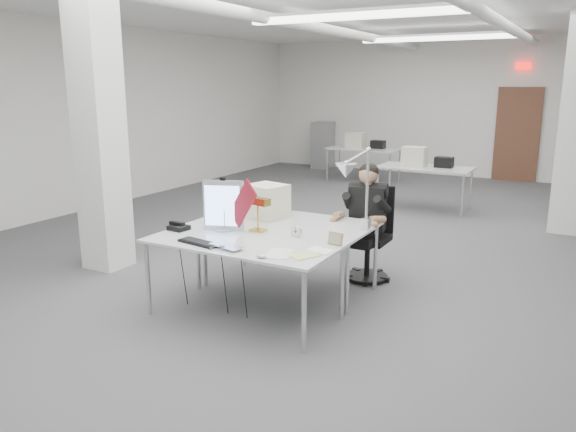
{
  "coord_description": "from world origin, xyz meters",
  "views": [
    {
      "loc": [
        2.78,
        -6.7,
        2.19
      ],
      "look_at": [
        0.2,
        -2.0,
        0.91
      ],
      "focal_mm": 35.0,
      "sensor_mm": 36.0,
      "label": 1
    }
  ],
  "objects_px": {
    "desk_main": "(243,242)",
    "beige_monitor": "(267,201)",
    "bankers_lamp": "(258,216)",
    "seated_person": "(367,203)",
    "monitor": "(223,205)",
    "desk_phone": "(179,228)",
    "architect_lamp": "(358,187)",
    "office_chair": "(368,238)",
    "laptop": "(222,248)"
  },
  "relations": [
    {
      "from": "monitor",
      "to": "seated_person",
      "type": "bearing_deg",
      "value": 30.46
    },
    {
      "from": "desk_main",
      "to": "bankers_lamp",
      "type": "xyz_separation_m",
      "value": [
        -0.07,
        0.38,
        0.17
      ]
    },
    {
      "from": "desk_main",
      "to": "bankers_lamp",
      "type": "bearing_deg",
      "value": 100.51
    },
    {
      "from": "seated_person",
      "to": "beige_monitor",
      "type": "height_order",
      "value": "seated_person"
    },
    {
      "from": "monitor",
      "to": "office_chair",
      "type": "bearing_deg",
      "value": 31.55
    },
    {
      "from": "seated_person",
      "to": "monitor",
      "type": "relative_size",
      "value": 1.82
    },
    {
      "from": "desk_main",
      "to": "seated_person",
      "type": "height_order",
      "value": "seated_person"
    },
    {
      "from": "desk_main",
      "to": "laptop",
      "type": "bearing_deg",
      "value": -92.46
    },
    {
      "from": "desk_main",
      "to": "monitor",
      "type": "bearing_deg",
      "value": 147.52
    },
    {
      "from": "office_chair",
      "to": "monitor",
      "type": "distance_m",
      "value": 1.75
    },
    {
      "from": "seated_person",
      "to": "office_chair",
      "type": "bearing_deg",
      "value": 81.18
    },
    {
      "from": "office_chair",
      "to": "desk_main",
      "type": "bearing_deg",
      "value": -121.38
    },
    {
      "from": "seated_person",
      "to": "laptop",
      "type": "bearing_deg",
      "value": -118.72
    },
    {
      "from": "desk_phone",
      "to": "laptop",
      "type": "bearing_deg",
      "value": -18.07
    },
    {
      "from": "office_chair",
      "to": "seated_person",
      "type": "distance_m",
      "value": 0.42
    },
    {
      "from": "monitor",
      "to": "laptop",
      "type": "relative_size",
      "value": 1.46
    },
    {
      "from": "bankers_lamp",
      "to": "beige_monitor",
      "type": "bearing_deg",
      "value": 125.11
    },
    {
      "from": "office_chair",
      "to": "monitor",
      "type": "height_order",
      "value": "monitor"
    },
    {
      "from": "desk_main",
      "to": "beige_monitor",
      "type": "xyz_separation_m",
      "value": [
        -0.28,
        0.9,
        0.2
      ]
    },
    {
      "from": "monitor",
      "to": "bankers_lamp",
      "type": "bearing_deg",
      "value": 2.52
    },
    {
      "from": "monitor",
      "to": "desk_main",
      "type": "bearing_deg",
      "value": -52.68
    },
    {
      "from": "laptop",
      "to": "architect_lamp",
      "type": "bearing_deg",
      "value": 65.07
    },
    {
      "from": "seated_person",
      "to": "bankers_lamp",
      "type": "height_order",
      "value": "seated_person"
    },
    {
      "from": "seated_person",
      "to": "architect_lamp",
      "type": "xyz_separation_m",
      "value": [
        0.2,
        -0.81,
        0.33
      ]
    },
    {
      "from": "monitor",
      "to": "desk_phone",
      "type": "bearing_deg",
      "value": -171.78
    },
    {
      "from": "monitor",
      "to": "architect_lamp",
      "type": "xyz_separation_m",
      "value": [
        1.24,
        0.45,
        0.23
      ]
    },
    {
      "from": "desk_main",
      "to": "architect_lamp",
      "type": "height_order",
      "value": "architect_lamp"
    },
    {
      "from": "desk_main",
      "to": "beige_monitor",
      "type": "relative_size",
      "value": 4.66
    },
    {
      "from": "seated_person",
      "to": "beige_monitor",
      "type": "xyz_separation_m",
      "value": [
        -0.93,
        -0.6,
        0.04
      ]
    },
    {
      "from": "office_chair",
      "to": "desk_phone",
      "type": "height_order",
      "value": "office_chair"
    },
    {
      "from": "seated_person",
      "to": "beige_monitor",
      "type": "distance_m",
      "value": 1.11
    },
    {
      "from": "bankers_lamp",
      "to": "architect_lamp",
      "type": "bearing_deg",
      "value": 32.19
    },
    {
      "from": "laptop",
      "to": "beige_monitor",
      "type": "relative_size",
      "value": 0.89
    },
    {
      "from": "beige_monitor",
      "to": "architect_lamp",
      "type": "xyz_separation_m",
      "value": [
        1.13,
        -0.21,
        0.3
      ]
    },
    {
      "from": "desk_phone",
      "to": "seated_person",
      "type": "bearing_deg",
      "value": 52.05
    },
    {
      "from": "bankers_lamp",
      "to": "desk_phone",
      "type": "relative_size",
      "value": 1.69
    },
    {
      "from": "desk_main",
      "to": "laptop",
      "type": "xyz_separation_m",
      "value": [
        -0.01,
        -0.32,
        0.03
      ]
    },
    {
      "from": "monitor",
      "to": "architect_lamp",
      "type": "bearing_deg",
      "value": -0.19
    },
    {
      "from": "bankers_lamp",
      "to": "beige_monitor",
      "type": "distance_m",
      "value": 0.57
    },
    {
      "from": "office_chair",
      "to": "desk_phone",
      "type": "relative_size",
      "value": 5.36
    },
    {
      "from": "seated_person",
      "to": "desk_phone",
      "type": "distance_m",
      "value": 2.06
    },
    {
      "from": "desk_main",
      "to": "architect_lamp",
      "type": "xyz_separation_m",
      "value": [
        0.85,
        0.7,
        0.49
      ]
    },
    {
      "from": "beige_monitor",
      "to": "architect_lamp",
      "type": "distance_m",
      "value": 1.19
    },
    {
      "from": "monitor",
      "to": "bankers_lamp",
      "type": "height_order",
      "value": "monitor"
    },
    {
      "from": "beige_monitor",
      "to": "desk_main",
      "type": "bearing_deg",
      "value": -59.43
    },
    {
      "from": "seated_person",
      "to": "beige_monitor",
      "type": "bearing_deg",
      "value": -155.79
    },
    {
      "from": "laptop",
      "to": "bankers_lamp",
      "type": "distance_m",
      "value": 0.71
    },
    {
      "from": "monitor",
      "to": "beige_monitor",
      "type": "relative_size",
      "value": 1.3
    },
    {
      "from": "seated_person",
      "to": "architect_lamp",
      "type": "bearing_deg",
      "value": -84.81
    },
    {
      "from": "office_chair",
      "to": "bankers_lamp",
      "type": "xyz_separation_m",
      "value": [
        -0.72,
        -1.18,
        0.42
      ]
    }
  ]
}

